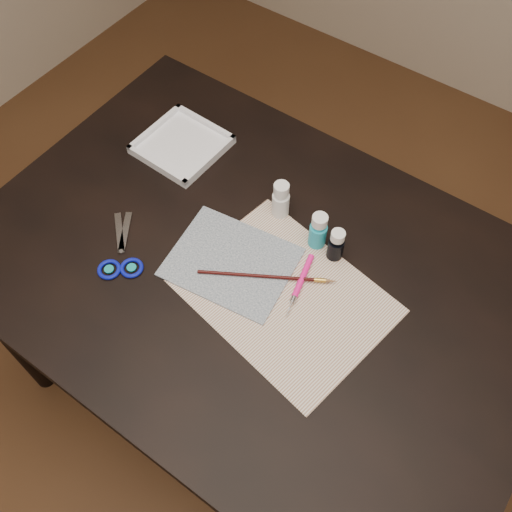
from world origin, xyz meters
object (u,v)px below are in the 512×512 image
Objects in this scene: canvas at (231,262)px; palette_tray at (182,144)px; paint_bottle_white at (281,199)px; paint_bottle_cyan at (318,230)px; paper at (285,295)px; scissors at (118,245)px; paint_bottle_navy at (336,245)px.

canvas is 0.38m from palette_tray.
palette_tray is at bearing 175.05° from paint_bottle_white.
paint_bottle_cyan reaches higher than canvas.
paper is 2.15× the size of palette_tray.
palette_tray is (-0.46, 0.21, 0.01)m from paper.
paper is 2.09× the size of scissors.
paint_bottle_white is at bearing 126.75° from paper.
paint_bottle_navy is at bearing -10.28° from paint_bottle_white.
canvas reaches higher than paper.
palette_tray is at bearing 155.51° from paper.
palette_tray is (-0.08, 0.33, 0.01)m from scissors.
paint_bottle_cyan reaches higher than scissors.
scissors is at bearing -147.41° from paint_bottle_navy.
paint_bottle_white reaches higher than paper.
paint_bottle_cyan reaches higher than palette_tray.
paper is at bearing -120.64° from scissors.
paint_bottle_navy is at bearing -104.72° from scissors.
paint_bottle_navy is (0.17, -0.03, -0.01)m from paint_bottle_white.
paint_bottle_white reaches higher than paint_bottle_navy.
scissors is (-0.38, -0.12, 0.00)m from paper.
scissors is (-0.37, -0.27, -0.04)m from paint_bottle_cyan.
paint_bottle_navy is at bearing 77.73° from paper.
canvas is at bearing -33.61° from palette_tray.
paper is 0.16m from paint_bottle_navy.
canvas is 2.70× the size of paint_bottle_white.
scissors is (-0.24, -0.12, 0.00)m from canvas.
canvas is at bearing 179.85° from paper.
palette_tray reaches higher than scissors.
palette_tray is at bearing 173.22° from paint_bottle_navy.
paint_bottle_white is 0.49× the size of scissors.
scissors is at bearing -76.53° from palette_tray.
paint_bottle_navy is at bearing -7.11° from paint_bottle_cyan.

